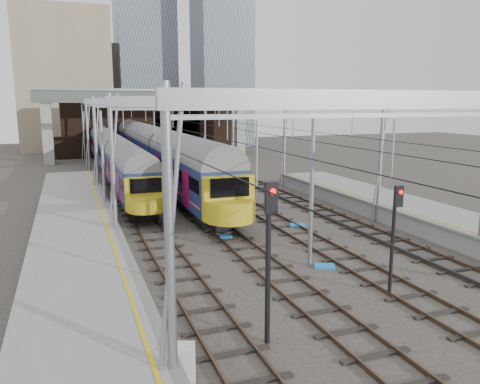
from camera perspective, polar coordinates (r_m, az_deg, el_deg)
name	(u,v)px	position (r m, az deg, el deg)	size (l,w,h in m)	color
ground	(332,281)	(20.82, 11.14, -10.55)	(160.00, 160.00, 0.00)	#38332D
platform_left	(80,279)	(20.20, -18.94, -9.95)	(4.32, 55.00, 1.12)	gray
tracks	(223,208)	(33.94, -2.09, -1.93)	(14.40, 80.00, 0.22)	#4C3828
overhead_line	(198,114)	(39.33, -5.16, 9.41)	(16.80, 80.00, 8.00)	gray
retaining_wall	(152,125)	(69.46, -10.66, 8.03)	(28.00, 2.75, 9.00)	#2F1F15
overbridge	(149,105)	(63.30, -11.09, 10.42)	(28.00, 3.00, 9.25)	gray
city_skyline	(139,48)	(88.43, -12.21, 16.83)	(37.50, 27.50, 60.00)	tan
train_main	(138,142)	(60.36, -12.37, 5.97)	(3.07, 70.98, 5.19)	black
train_second	(106,147)	(58.28, -16.03, 5.34)	(2.57, 59.54, 4.50)	black
signal_near_left	(269,245)	(14.35, 3.56, -6.46)	(0.38, 0.48, 5.22)	black
signal_near_centre	(395,226)	(19.01, 18.34, -3.99)	(0.35, 0.45, 4.44)	black
relay_cabinet	(183,367)	(13.35, -6.98, -20.40)	(0.62, 0.51, 1.23)	silver
equip_cover_a	(325,266)	(22.31, 10.27, -8.90)	(0.93, 0.66, 0.11)	blue
equip_cover_b	(225,236)	(26.73, -1.78, -5.41)	(0.73, 0.52, 0.09)	blue
equip_cover_c	(298,225)	(29.24, 7.03, -4.03)	(0.96, 0.68, 0.11)	blue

